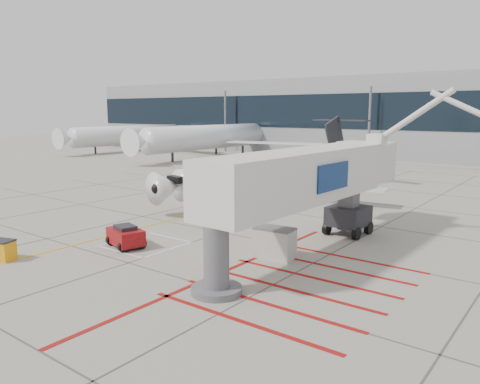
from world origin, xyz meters
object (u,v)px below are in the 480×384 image
Objects in this scene: pushback_tug at (126,236)px; spill_bin at (1,250)px; regional_jet at (248,160)px; jet_bridge at (299,187)px.

spill_bin is at bearing -105.04° from pushback_tug.
regional_jet is 22.43m from spill_bin.
spill_bin is at bearing -139.23° from jet_bridge.
regional_jet is at bearing 115.77° from pushback_tug.
spill_bin is (-12.68, -10.30, -3.41)m from jet_bridge.
jet_bridge is 15.02× the size of spill_bin.
pushback_tug is at bearing -70.83° from regional_jet.
regional_jet is 11.55× the size of pushback_tug.
jet_bridge reaches higher than regional_jet.
jet_bridge is at bearing 20.44° from spill_bin.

